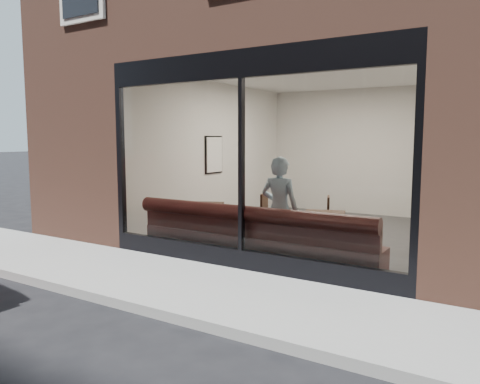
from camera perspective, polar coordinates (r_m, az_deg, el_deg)
The scene contains 21 objects.
ground at distance 5.53m, azimuth -11.37°, elevation -14.17°, with size 120.00×120.00×0.00m, color black.
sidewalk_near at distance 6.25m, azimuth -4.97°, elevation -11.54°, with size 40.00×2.00×0.01m, color gray.
kerb_near at distance 5.47m, azimuth -11.76°, elevation -13.72°, with size 40.00×0.10×0.12m, color gray.
host_building_pier_left at distance 13.84m, azimuth -0.14°, elevation 5.15°, with size 2.50×12.00×3.20m, color brown.
host_building_backfill at distance 15.18m, azimuth 18.24°, elevation 4.95°, with size 5.00×6.00×3.20m, color brown.
cafe_floor at distance 9.64m, azimuth 9.44°, elevation -5.03°, with size 6.00×6.00×0.00m, color #2D2D30.
cafe_ceiling at distance 9.53m, azimuth 9.81°, elevation 13.99°, with size 6.00×6.00×0.00m, color white.
cafe_wall_back at distance 12.27m, azimuth 14.92°, elevation 4.75°, with size 5.00×5.00×0.00m, color silver.
cafe_wall_left at distance 10.65m, azimuth -2.93°, elevation 4.71°, with size 6.00×6.00×0.00m, color silver.
cafe_wall_right at distance 8.82m, azimuth 24.80°, elevation 3.73°, with size 6.00×6.00×0.00m, color silver.
storefront_kick at distance 7.04m, azimuth 0.18°, elevation -8.20°, with size 5.00×0.10×0.30m, color black.
storefront_header at distance 6.89m, azimuth 0.19°, elevation 15.38°, with size 5.00×0.10×0.40m, color black.
storefront_mullion at distance 6.82m, azimuth 0.19°, elevation 3.25°, with size 0.06×0.10×2.50m, color black.
storefront_glass at distance 6.79m, azimuth 0.05°, elevation 3.24°, with size 4.80×4.80×0.00m, color white.
banquette at distance 7.36m, azimuth 1.83°, elevation -6.95°, with size 4.00×0.55×0.45m, color #3B1915.
person at distance 7.40m, azimuth 4.83°, elevation -2.10°, with size 0.61×0.40×1.66m, color #ABCEE3.
cafe_table_left at distance 8.51m, azimuth -4.55°, elevation -1.58°, with size 0.66×0.66×0.04m, color black.
cafe_table_right at distance 7.62m, azimuth 10.23°, elevation -2.64°, with size 0.64×0.64×0.04m, color black.
cafe_chair_left at distance 8.65m, azimuth 1.73°, elevation -4.80°, with size 0.37×0.37×0.03m, color black.
cafe_chair_right at distance 8.32m, azimuth 9.31°, elevation -5.33°, with size 0.41×0.41×0.04m, color black.
wall_poster at distance 10.52m, azimuth -3.14°, elevation 4.57°, with size 0.02×0.58×0.78m, color white.
Camera 1 is at (3.56, -3.75, 1.95)m, focal length 35.00 mm.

